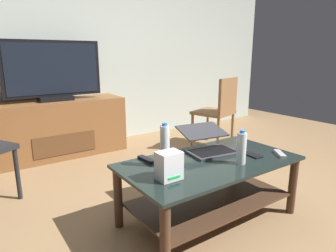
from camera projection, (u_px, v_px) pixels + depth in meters
name	position (u px, v px, depth m)	size (l,w,h in m)	color
ground_plane	(211.00, 222.00, 2.11)	(7.68, 7.68, 0.00)	olive
back_wall	(83.00, 36.00, 3.73)	(6.40, 0.12, 2.80)	#A8B2A8
coffee_table	(209.00, 179.00, 2.08)	(1.25, 0.67, 0.45)	black
media_cabinet	(58.00, 128.00, 3.46)	(1.52, 0.52, 0.66)	brown
television	(53.00, 72.00, 3.29)	(1.06, 0.20, 0.67)	black
dining_chair	(219.00, 108.00, 3.73)	(0.55, 0.55, 0.90)	brown
laptop	(208.00, 143.00, 2.24)	(0.41, 0.45, 0.17)	#333338
router_box	(169.00, 166.00, 1.73)	(0.14, 0.11, 0.17)	silver
water_bottle_near	(241.00, 148.00, 1.97)	(0.06, 0.06, 0.23)	silver
water_bottle_far	(165.00, 146.00, 1.91)	(0.06, 0.06, 0.30)	silver
cell_phone	(253.00, 155.00, 2.15)	(0.07, 0.14, 0.01)	black
tv_remote	(146.00, 159.00, 2.04)	(0.04, 0.16, 0.02)	black
soundbar_remote	(280.00, 154.00, 2.16)	(0.04, 0.16, 0.02)	#99999E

